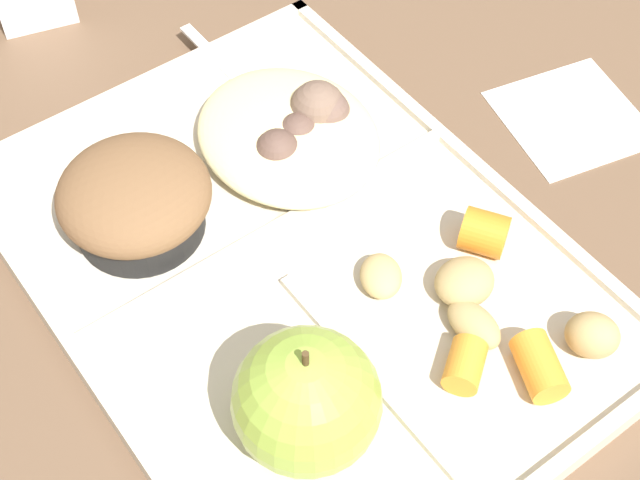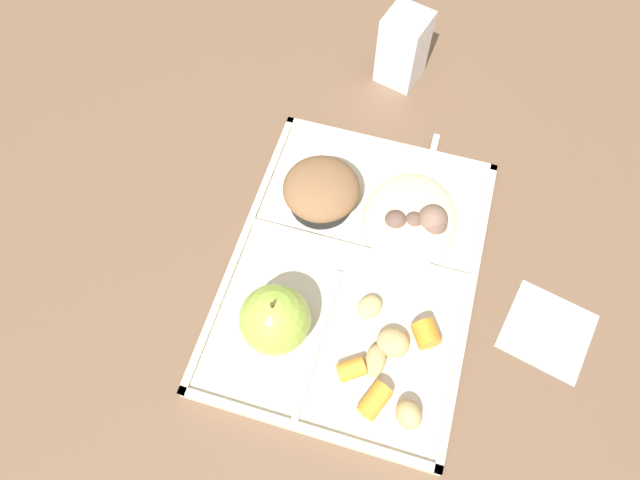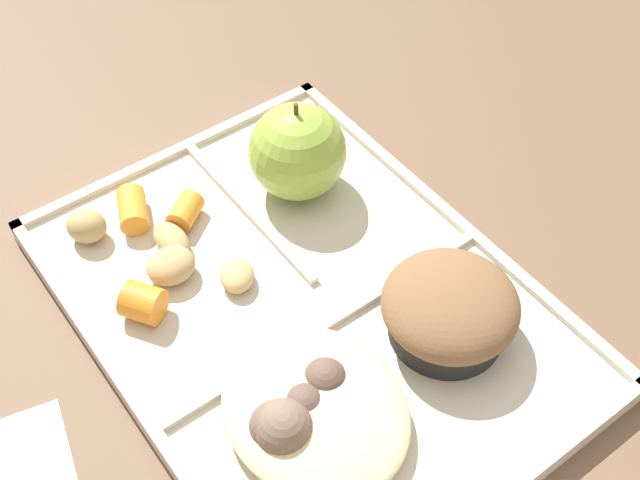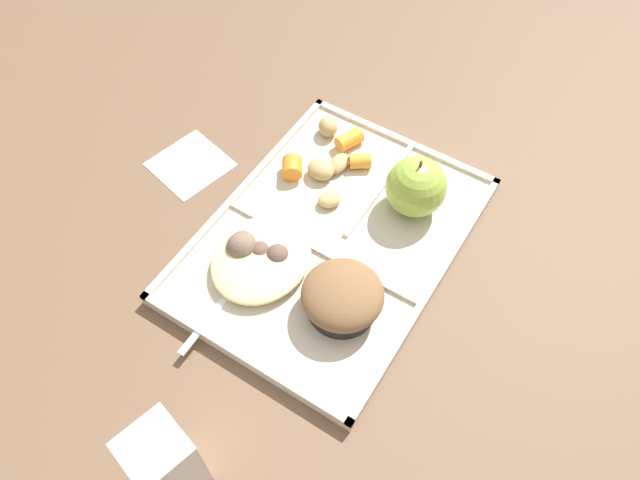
{
  "view_description": "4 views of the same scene",
  "coord_description": "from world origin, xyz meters",
  "px_view_note": "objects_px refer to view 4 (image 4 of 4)",
  "views": [
    {
      "loc": [
        -0.28,
        0.19,
        0.49
      ],
      "look_at": [
        -0.01,
        -0.01,
        0.03
      ],
      "focal_mm": 52.96,
      "sensor_mm": 36.0,
      "label": 1
    },
    {
      "loc": [
        -0.28,
        -0.04,
        0.63
      ],
      "look_at": [
        0.02,
        0.05,
        0.04
      ],
      "focal_mm": 31.59,
      "sensor_mm": 36.0,
      "label": 2
    },
    {
      "loc": [
        0.3,
        -0.21,
        0.5
      ],
      "look_at": [
        -0.01,
        0.02,
        0.06
      ],
      "focal_mm": 46.56,
      "sensor_mm": 36.0,
      "label": 3
    },
    {
      "loc": [
        0.39,
        0.23,
        0.66
      ],
      "look_at": [
        0.03,
        0.0,
        0.04
      ],
      "focal_mm": 34.93,
      "sensor_mm": 36.0,
      "label": 4
    }
  ],
  "objects_px": {
    "green_apple": "(416,187)",
    "plastic_fork": "(228,295)",
    "milk_carton": "(164,463)",
    "lunch_tray": "(332,239)",
    "bran_muffin": "(342,297)"
  },
  "relations": [
    {
      "from": "green_apple",
      "to": "plastic_fork",
      "type": "bearing_deg",
      "value": -27.41
    },
    {
      "from": "lunch_tray",
      "to": "bran_muffin",
      "type": "height_order",
      "value": "bran_muffin"
    },
    {
      "from": "green_apple",
      "to": "bran_muffin",
      "type": "relative_size",
      "value": 0.91
    },
    {
      "from": "plastic_fork",
      "to": "milk_carton",
      "type": "distance_m",
      "value": 0.21
    },
    {
      "from": "lunch_tray",
      "to": "bran_muffin",
      "type": "bearing_deg",
      "value": 38.16
    },
    {
      "from": "green_apple",
      "to": "milk_carton",
      "type": "height_order",
      "value": "milk_carton"
    },
    {
      "from": "bran_muffin",
      "to": "green_apple",
      "type": "bearing_deg",
      "value": 180.0
    },
    {
      "from": "bran_muffin",
      "to": "milk_carton",
      "type": "bearing_deg",
      "value": -10.56
    },
    {
      "from": "green_apple",
      "to": "plastic_fork",
      "type": "xyz_separation_m",
      "value": [
        0.24,
        -0.12,
        -0.04
      ]
    },
    {
      "from": "plastic_fork",
      "to": "milk_carton",
      "type": "bearing_deg",
      "value": 21.38
    },
    {
      "from": "plastic_fork",
      "to": "lunch_tray",
      "type": "bearing_deg",
      "value": 156.85
    },
    {
      "from": "plastic_fork",
      "to": "milk_carton",
      "type": "relative_size",
      "value": 1.41
    },
    {
      "from": "lunch_tray",
      "to": "plastic_fork",
      "type": "height_order",
      "value": "lunch_tray"
    },
    {
      "from": "lunch_tray",
      "to": "plastic_fork",
      "type": "xyz_separation_m",
      "value": [
        0.14,
        -0.06,
        0.01
      ]
    },
    {
      "from": "plastic_fork",
      "to": "milk_carton",
      "type": "xyz_separation_m",
      "value": [
        0.19,
        0.08,
        0.04
      ]
    }
  ]
}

